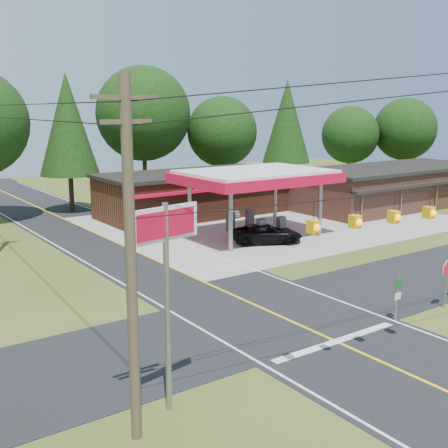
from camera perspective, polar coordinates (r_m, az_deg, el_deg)
ground at (r=25.69m, az=5.44°, el=-9.23°), size 120.00×120.00×0.00m
main_highway at (r=25.69m, az=5.44°, el=-9.21°), size 8.00×120.00×0.02m
cross_road at (r=25.68m, az=5.44°, el=-9.20°), size 70.00×7.00×0.02m
lane_center_yellow at (r=25.68m, az=5.44°, el=-9.18°), size 0.15×110.00×0.00m
gas_canopy at (r=40.07m, az=3.24°, el=4.63°), size 10.60×7.40×4.88m
convenience_store at (r=49.05m, az=-3.15°, el=3.13°), size 16.40×7.55×3.80m
strip_building at (r=55.94m, az=16.71°, el=3.70°), size 20.40×8.75×3.80m
utility_pole_near_left at (r=15.06m, az=-9.45°, el=-3.60°), size 1.80×0.30×10.00m
overhead_beacons at (r=19.32m, az=15.17°, el=2.56°), size 17.04×2.04×1.03m
treeline_backdrop at (r=45.31m, az=-13.94°, el=9.20°), size 70.27×51.59×13.30m
suv_car at (r=38.85m, az=4.42°, el=-1.01°), size 6.38×6.38×1.32m
sedan_car at (r=48.73m, az=0.11°, el=1.52°), size 3.96×3.96×1.19m
big_stop_sign at (r=16.50m, az=-5.88°, el=-3.69°), size 2.38×0.53×6.48m
octagonal_stop_sign at (r=27.90m, az=21.73°, el=-4.57°), size 0.81×0.16×2.34m
route_sign_post at (r=25.63m, az=17.24°, el=-6.67°), size 0.45×0.11×2.20m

